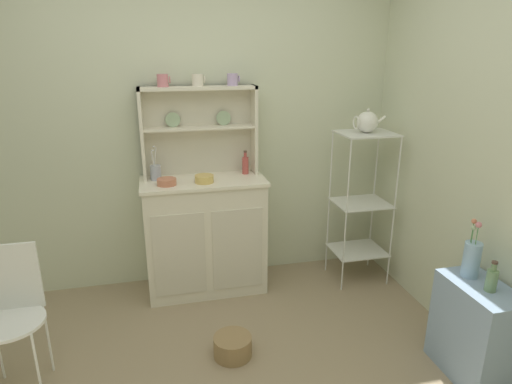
{
  "coord_description": "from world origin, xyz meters",
  "views": [
    {
      "loc": [
        -0.29,
        -1.79,
        1.85
      ],
      "look_at": [
        0.4,
        1.12,
        0.87
      ],
      "focal_mm": 30.68,
      "sensor_mm": 36.0,
      "label": 1
    }
  ],
  "objects_px": {
    "hutch_cabinet": "(205,234)",
    "porcelain_teapot": "(367,122)",
    "utensil_jar": "(156,172)",
    "hutch_shelf_unit": "(199,124)",
    "flower_vase": "(472,258)",
    "oil_bottle": "(492,279)",
    "jam_bottle": "(245,165)",
    "cup_rose_0": "(163,80)",
    "wire_chair": "(11,306)",
    "floor_basket": "(233,346)",
    "bowl_mixing_large": "(167,182)",
    "side_shelf_blue": "(475,331)",
    "bakers_rack": "(362,195)"
  },
  "relations": [
    {
      "from": "hutch_cabinet",
      "to": "porcelain_teapot",
      "type": "distance_m",
      "value": 1.52
    },
    {
      "from": "utensil_jar",
      "to": "hutch_shelf_unit",
      "type": "bearing_deg",
      "value": 13.78
    },
    {
      "from": "hutch_cabinet",
      "to": "flower_vase",
      "type": "xyz_separation_m",
      "value": [
        1.39,
        -1.24,
        0.24
      ]
    },
    {
      "from": "oil_bottle",
      "to": "porcelain_teapot",
      "type": "bearing_deg",
      "value": 96.41
    },
    {
      "from": "jam_bottle",
      "to": "oil_bottle",
      "type": "distance_m",
      "value": 1.85
    },
    {
      "from": "porcelain_teapot",
      "to": "flower_vase",
      "type": "height_order",
      "value": "porcelain_teapot"
    },
    {
      "from": "hutch_shelf_unit",
      "to": "utensil_jar",
      "type": "xyz_separation_m",
      "value": [
        -0.34,
        -0.08,
        -0.34
      ]
    },
    {
      "from": "cup_rose_0",
      "to": "porcelain_teapot",
      "type": "bearing_deg",
      "value": -9.27
    },
    {
      "from": "flower_vase",
      "to": "jam_bottle",
      "type": "bearing_deg",
      "value": 128.43
    },
    {
      "from": "hutch_cabinet",
      "to": "wire_chair",
      "type": "xyz_separation_m",
      "value": [
        -1.16,
        -0.84,
        0.05
      ]
    },
    {
      "from": "cup_rose_0",
      "to": "utensil_jar",
      "type": "relative_size",
      "value": 0.37
    },
    {
      "from": "hutch_shelf_unit",
      "to": "jam_bottle",
      "type": "relative_size",
      "value": 4.7
    },
    {
      "from": "wire_chair",
      "to": "flower_vase",
      "type": "xyz_separation_m",
      "value": [
        2.56,
        -0.4,
        0.19
      ]
    },
    {
      "from": "floor_basket",
      "to": "porcelain_teapot",
      "type": "bearing_deg",
      "value": 32.03
    },
    {
      "from": "oil_bottle",
      "to": "floor_basket",
      "type": "bearing_deg",
      "value": 158.38
    },
    {
      "from": "cup_rose_0",
      "to": "bowl_mixing_large",
      "type": "height_order",
      "value": "cup_rose_0"
    },
    {
      "from": "side_shelf_blue",
      "to": "porcelain_teapot",
      "type": "relative_size",
      "value": 2.34
    },
    {
      "from": "flower_vase",
      "to": "oil_bottle",
      "type": "bearing_deg",
      "value": -89.81
    },
    {
      "from": "hutch_shelf_unit",
      "to": "flower_vase",
      "type": "relative_size",
      "value": 2.46
    },
    {
      "from": "jam_bottle",
      "to": "oil_bottle",
      "type": "bearing_deg",
      "value": -54.84
    },
    {
      "from": "flower_vase",
      "to": "bakers_rack",
      "type": "bearing_deg",
      "value": 97.26
    },
    {
      "from": "bowl_mixing_large",
      "to": "hutch_cabinet",
      "type": "bearing_deg",
      "value": 15.12
    },
    {
      "from": "wire_chair",
      "to": "flower_vase",
      "type": "relative_size",
      "value": 2.41
    },
    {
      "from": "hutch_shelf_unit",
      "to": "porcelain_teapot",
      "type": "distance_m",
      "value": 1.28
    },
    {
      "from": "wire_chair",
      "to": "oil_bottle",
      "type": "relative_size",
      "value": 4.79
    },
    {
      "from": "floor_basket",
      "to": "cup_rose_0",
      "type": "relative_size",
      "value": 2.57
    },
    {
      "from": "jam_bottle",
      "to": "flower_vase",
      "type": "bearing_deg",
      "value": -51.57
    },
    {
      "from": "bakers_rack",
      "to": "cup_rose_0",
      "type": "height_order",
      "value": "cup_rose_0"
    },
    {
      "from": "cup_rose_0",
      "to": "wire_chair",
      "type": "bearing_deg",
      "value": -133.76
    },
    {
      "from": "oil_bottle",
      "to": "flower_vase",
      "type": "bearing_deg",
      "value": 90.19
    },
    {
      "from": "side_shelf_blue",
      "to": "bowl_mixing_large",
      "type": "distance_m",
      "value": 2.2
    },
    {
      "from": "utensil_jar",
      "to": "oil_bottle",
      "type": "height_order",
      "value": "utensil_jar"
    },
    {
      "from": "hutch_cabinet",
      "to": "wire_chair",
      "type": "bearing_deg",
      "value": -144.31
    },
    {
      "from": "bakers_rack",
      "to": "oil_bottle",
      "type": "height_order",
      "value": "bakers_rack"
    },
    {
      "from": "flower_vase",
      "to": "oil_bottle",
      "type": "xyz_separation_m",
      "value": [
        0.0,
        -0.17,
        -0.05
      ]
    },
    {
      "from": "bowl_mixing_large",
      "to": "utensil_jar",
      "type": "xyz_separation_m",
      "value": [
        -0.07,
        0.15,
        0.04
      ]
    },
    {
      "from": "cup_rose_0",
      "to": "oil_bottle",
      "type": "relative_size",
      "value": 0.53
    },
    {
      "from": "wire_chair",
      "to": "floor_basket",
      "type": "relative_size",
      "value": 3.51
    },
    {
      "from": "floor_basket",
      "to": "flower_vase",
      "type": "distance_m",
      "value": 1.53
    },
    {
      "from": "wire_chair",
      "to": "flower_vase",
      "type": "distance_m",
      "value": 2.59
    },
    {
      "from": "porcelain_teapot",
      "to": "cup_rose_0",
      "type": "bearing_deg",
      "value": 170.73
    },
    {
      "from": "bakers_rack",
      "to": "utensil_jar",
      "type": "bearing_deg",
      "value": 172.86
    },
    {
      "from": "hutch_cabinet",
      "to": "cup_rose_0",
      "type": "xyz_separation_m",
      "value": [
        -0.25,
        0.12,
        1.17
      ]
    },
    {
      "from": "hutch_shelf_unit",
      "to": "utensil_jar",
      "type": "height_order",
      "value": "hutch_shelf_unit"
    },
    {
      "from": "jam_bottle",
      "to": "flower_vase",
      "type": "xyz_separation_m",
      "value": [
        1.05,
        -1.32,
        -0.28
      ]
    },
    {
      "from": "flower_vase",
      "to": "utensil_jar",
      "type": "bearing_deg",
      "value": 142.89
    },
    {
      "from": "cup_rose_0",
      "to": "utensil_jar",
      "type": "bearing_deg",
      "value": -155.55
    },
    {
      "from": "wire_chair",
      "to": "hutch_shelf_unit",
      "type": "bearing_deg",
      "value": 51.46
    },
    {
      "from": "bowl_mixing_large",
      "to": "porcelain_teapot",
      "type": "bearing_deg",
      "value": -1.83
    },
    {
      "from": "hutch_shelf_unit",
      "to": "side_shelf_blue",
      "type": "bearing_deg",
      "value": -47.46
    }
  ]
}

